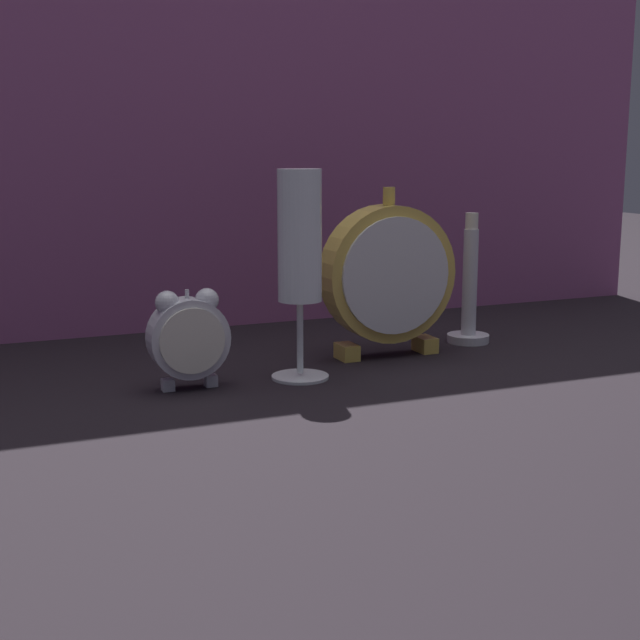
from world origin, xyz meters
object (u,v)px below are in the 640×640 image
alarm_clock_twin_bell (188,334)px  brass_candlestick (469,299)px  champagne_flute (300,251)px  mantel_clock_silver (388,275)px

alarm_clock_twin_bell → brass_candlestick: (0.38, 0.08, -0.00)m
alarm_clock_twin_bell → champagne_flute: bearing=-2.2°
alarm_clock_twin_bell → mantel_clock_silver: 0.26m
alarm_clock_twin_bell → brass_candlestick: 0.39m
alarm_clock_twin_bell → champagne_flute: 0.14m
alarm_clock_twin_bell → mantel_clock_silver: bearing=11.7°
champagne_flute → alarm_clock_twin_bell: bearing=177.8°
champagne_flute → brass_candlestick: (0.26, 0.08, -0.08)m
alarm_clock_twin_bell → champagne_flute: (0.12, -0.00, 0.08)m
alarm_clock_twin_bell → mantel_clock_silver: size_ratio=0.52×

